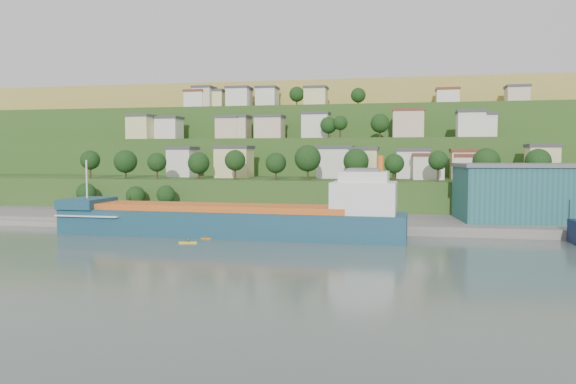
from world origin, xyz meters
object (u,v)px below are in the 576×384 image
(caravan, at_px, (100,212))
(kayak_orange, at_px, (205,238))
(cargo_ship_near, at_px, (239,221))
(warehouse, at_px, (528,192))

(caravan, height_order, kayak_orange, caravan)
(cargo_ship_near, relative_size, kayak_orange, 24.53)
(caravan, bearing_deg, cargo_ship_near, -41.79)
(kayak_orange, bearing_deg, warehouse, 31.26)
(cargo_ship_near, height_order, warehouse, cargo_ship_near)
(caravan, xyz_separation_m, kayak_orange, (33.64, -18.35, -2.59))
(cargo_ship_near, relative_size, warehouse, 2.22)
(cargo_ship_near, xyz_separation_m, caravan, (-39.15, 12.88, -0.18))
(cargo_ship_near, bearing_deg, kayak_orange, -133.88)
(cargo_ship_near, distance_m, kayak_orange, 8.24)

